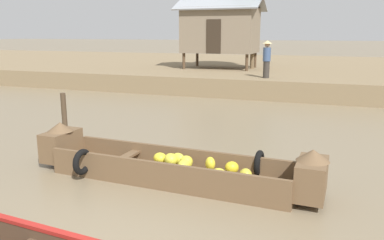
{
  "coord_description": "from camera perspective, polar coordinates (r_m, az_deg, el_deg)",
  "views": [
    {
      "loc": [
        2.91,
        -2.84,
        2.84
      ],
      "look_at": [
        -0.31,
        6.0,
        0.73
      ],
      "focal_mm": 36.31,
      "sensor_mm": 36.0,
      "label": 1
    }
  ],
  "objects": [
    {
      "name": "ground_plane",
      "position": [
        13.47,
        7.08,
        0.38
      ],
      "size": [
        300.0,
        300.0,
        0.0
      ],
      "primitive_type": "plane",
      "color": "#7A6B51"
    },
    {
      "name": "banana_boat",
      "position": [
        7.63,
        -3.02,
        -6.7
      ],
      "size": [
        5.88,
        1.62,
        0.94
      ],
      "color": "brown",
      "rests_on": "ground"
    },
    {
      "name": "riverbank_strip",
      "position": [
        26.67,
        13.79,
        7.11
      ],
      "size": [
        160.0,
        20.0,
        0.87
      ],
      "primitive_type": "cube",
      "color": "#7F6B4C",
      "rests_on": "ground"
    },
    {
      "name": "stilt_house_left",
      "position": [
        22.48,
        4.23,
        13.18
      ],
      "size": [
        4.69,
        3.17,
        4.05
      ],
      "color": "#4C3826",
      "rests_on": "riverbank_strip"
    },
    {
      "name": "mooring_post",
      "position": [
        11.14,
        -18.24,
        0.57
      ],
      "size": [
        0.14,
        0.14,
        1.26
      ],
      "primitive_type": "cylinder",
      "color": "#423323",
      "rests_on": "ground"
    },
    {
      "name": "vendor_person",
      "position": [
        17.79,
        10.92,
        9.04
      ],
      "size": [
        0.44,
        0.44,
        1.66
      ],
      "color": "#332D28",
      "rests_on": "riverbank_strip"
    }
  ]
}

